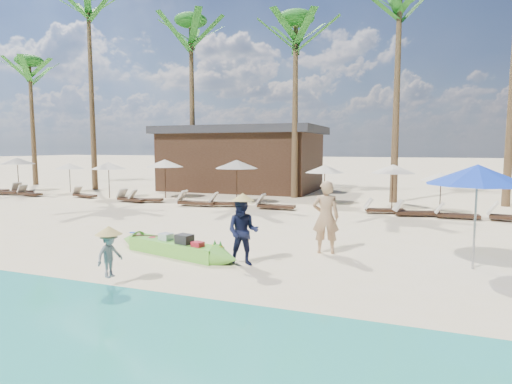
% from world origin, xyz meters
% --- Properties ---
extents(ground, '(240.00, 240.00, 0.00)m').
position_xyz_m(ground, '(0.00, 0.00, 0.00)').
color(ground, beige).
rests_on(ground, ground).
extents(wet_sand_strip, '(240.00, 4.50, 0.01)m').
position_xyz_m(wet_sand_strip, '(0.00, -5.00, 0.00)').
color(wet_sand_strip, tan).
rests_on(wet_sand_strip, ground).
extents(green_canoe, '(4.71, 1.47, 0.61)m').
position_xyz_m(green_canoe, '(-2.85, 0.26, 0.20)').
color(green_canoe, '#6ACA3D').
rests_on(green_canoe, ground).
extents(tourist, '(0.82, 0.63, 2.01)m').
position_xyz_m(tourist, '(0.96, 1.91, 1.01)').
color(tourist, tan).
rests_on(tourist, ground).
extents(vendor_green, '(0.92, 0.78, 1.68)m').
position_xyz_m(vendor_green, '(-0.72, -0.02, 0.84)').
color(vendor_green, '#121732').
rests_on(vendor_green, ground).
extents(vendor_yellow, '(0.46, 0.68, 0.98)m').
position_xyz_m(vendor_yellow, '(-2.75, -2.47, 0.67)').
color(vendor_yellow, gray).
rests_on(vendor_yellow, ground).
extents(blue_umbrella, '(2.34, 2.34, 2.52)m').
position_xyz_m(blue_umbrella, '(4.60, 1.62, 2.28)').
color(blue_umbrella, '#99999E').
rests_on(blue_umbrella, ground).
extents(resort_parasol_0, '(2.18, 2.18, 2.24)m').
position_xyz_m(resort_parasol_0, '(-21.38, 11.20, 2.02)').
color(resort_parasol_0, '#382317').
rests_on(resort_parasol_0, ground).
extents(lounger_0_right, '(2.06, 1.01, 0.67)m').
position_xyz_m(lounger_0_right, '(-20.53, 9.33, 0.22)').
color(lounger_0_right, '#382317').
rests_on(lounger_0_right, ground).
extents(resort_parasol_1, '(1.84, 1.84, 1.89)m').
position_xyz_m(resort_parasol_1, '(-17.82, 12.03, 1.70)').
color(resort_parasol_1, '#382317').
rests_on(resort_parasol_1, ground).
extents(lounger_1_left, '(1.86, 1.01, 0.61)m').
position_xyz_m(lounger_1_left, '(-20.09, 10.28, 0.20)').
color(lounger_1_left, '#382317').
rests_on(lounger_1_left, ground).
extents(lounger_1_right, '(1.79, 0.76, 0.59)m').
position_xyz_m(lounger_1_right, '(-18.45, 9.38, 0.20)').
color(lounger_1_right, '#382317').
rests_on(lounger_1_right, ground).
extents(resort_parasol_2, '(2.02, 2.02, 2.08)m').
position_xyz_m(resort_parasol_2, '(-13.29, 10.32, 1.87)').
color(resort_parasol_2, '#382317').
rests_on(resort_parasol_2, ground).
extents(lounger_2_left, '(1.74, 0.83, 0.57)m').
position_xyz_m(lounger_2_left, '(-14.83, 9.93, 0.19)').
color(lounger_2_left, '#382317').
rests_on(lounger_2_left, ground).
extents(resort_parasol_3, '(2.16, 2.16, 2.22)m').
position_xyz_m(resort_parasol_3, '(-10.25, 11.44, 2.00)').
color(resort_parasol_3, '#382317').
rests_on(resort_parasol_3, ground).
extents(lounger_3_left, '(1.88, 0.85, 0.62)m').
position_xyz_m(lounger_3_left, '(-11.00, 9.21, 0.21)').
color(lounger_3_left, '#382317').
rests_on(lounger_3_left, ground).
extents(lounger_3_right, '(1.85, 0.99, 0.60)m').
position_xyz_m(lounger_3_right, '(-10.24, 9.35, 0.20)').
color(lounger_3_right, '#382317').
rests_on(lounger_3_right, ground).
extents(resort_parasol_4, '(2.21, 2.21, 2.27)m').
position_xyz_m(resort_parasol_4, '(-5.40, 10.53, 2.05)').
color(resort_parasol_4, '#382317').
rests_on(resort_parasol_4, ground).
extents(lounger_4_left, '(2.03, 0.77, 0.68)m').
position_xyz_m(lounger_4_left, '(-7.04, 9.04, 0.23)').
color(lounger_4_left, '#382317').
rests_on(lounger_4_left, ground).
extents(lounger_4_right, '(1.87, 0.86, 0.61)m').
position_xyz_m(lounger_4_right, '(-5.50, 9.41, 0.20)').
color(lounger_4_right, '#382317').
rests_on(lounger_4_right, ground).
extents(resort_parasol_5, '(1.97, 1.97, 2.03)m').
position_xyz_m(resort_parasol_5, '(-1.08, 11.76, 1.83)').
color(resort_parasol_5, '#382317').
rests_on(resort_parasol_5, ground).
extents(lounger_5_left, '(1.87, 0.61, 0.63)m').
position_xyz_m(lounger_5_left, '(-3.01, 9.34, 0.21)').
color(lounger_5_left, '#382317').
rests_on(lounger_5_left, ground).
extents(resort_parasol_6, '(2.07, 2.07, 2.13)m').
position_xyz_m(resort_parasol_6, '(2.23, 11.18, 1.92)').
color(resort_parasol_6, '#382317').
rests_on(resort_parasol_6, ground).
extents(lounger_6_left, '(1.83, 1.01, 0.59)m').
position_xyz_m(lounger_6_left, '(1.88, 9.86, 0.20)').
color(lounger_6_left, '#382317').
rests_on(lounger_6_left, ground).
extents(lounger_6_right, '(1.93, 1.06, 0.63)m').
position_xyz_m(lounger_6_right, '(3.19, 9.48, 0.21)').
color(lounger_6_right, '#382317').
rests_on(lounger_6_right, ground).
extents(resort_parasol_7, '(1.77, 1.77, 1.82)m').
position_xyz_m(resort_parasol_7, '(4.27, 10.58, 1.64)').
color(resort_parasol_7, '#382317').
rests_on(resort_parasol_7, ground).
extents(lounger_7_left, '(1.73, 0.60, 0.58)m').
position_xyz_m(lounger_7_left, '(4.78, 9.42, 0.19)').
color(lounger_7_left, '#382317').
rests_on(lounger_7_left, ground).
extents(lounger_7_right, '(2.05, 0.83, 0.68)m').
position_xyz_m(lounger_7_right, '(6.85, 9.46, 0.23)').
color(lounger_7_right, '#382317').
rests_on(lounger_7_right, ground).
extents(palm_0, '(2.08, 2.08, 9.90)m').
position_xyz_m(palm_0, '(-24.62, 15.48, 8.11)').
color(palm_0, brown).
rests_on(palm_0, ground).
extents(palm_1, '(2.08, 2.08, 13.60)m').
position_xyz_m(palm_1, '(-17.59, 14.06, 10.82)').
color(palm_1, brown).
rests_on(palm_1, ground).
extents(palm_2, '(2.08, 2.08, 11.33)m').
position_xyz_m(palm_2, '(-10.45, 15.08, 9.18)').
color(palm_2, brown).
rests_on(palm_2, ground).
extents(palm_3, '(2.08, 2.08, 10.52)m').
position_xyz_m(palm_3, '(-3.36, 14.27, 8.58)').
color(palm_3, brown).
rests_on(palm_3, ground).
extents(palm_4, '(2.08, 2.08, 11.70)m').
position_xyz_m(palm_4, '(2.15, 14.01, 9.45)').
color(palm_4, brown).
rests_on(palm_4, ground).
extents(pavilion_west, '(10.80, 6.60, 4.30)m').
position_xyz_m(pavilion_west, '(-8.00, 17.50, 2.19)').
color(pavilion_west, '#382317').
rests_on(pavilion_west, ground).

